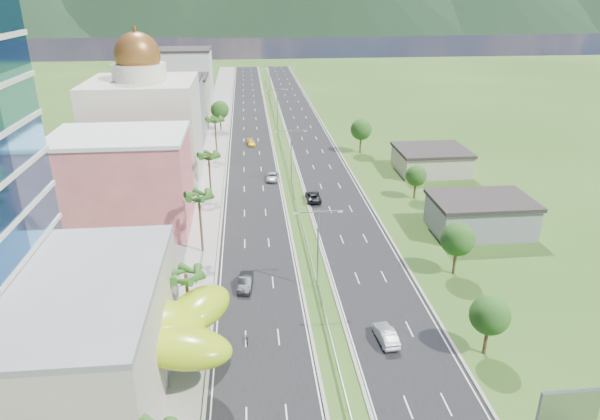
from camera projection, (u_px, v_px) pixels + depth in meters
name	position (u px, v px, depth m)	size (l,w,h in m)	color
ground	(329.00, 334.00, 60.21)	(500.00, 500.00, 0.00)	#2D5119
road_left	(251.00, 134.00, 142.14)	(11.00, 260.00, 0.04)	black
road_right	(307.00, 133.00, 143.51)	(11.00, 260.00, 0.04)	black
sidewalk_left	(215.00, 135.00, 141.26)	(7.00, 260.00, 0.12)	gray
median_guardrail	(283.00, 150.00, 126.06)	(0.10, 216.06, 0.76)	gray
streetlight_median_b	(318.00, 241.00, 66.79)	(6.04, 0.25, 11.00)	gray
streetlight_median_c	(291.00, 151.00, 103.51)	(6.04, 0.25, 11.00)	gray
streetlight_median_d	(277.00, 104.00, 144.82)	(6.04, 0.25, 11.00)	gray
streetlight_median_e	(269.00, 78.00, 186.13)	(6.04, 0.25, 11.00)	gray
lime_canopy	(136.00, 328.00, 52.78)	(18.00, 15.00, 7.40)	#97B811
pink_shophouse	(124.00, 184.00, 84.13)	(20.00, 15.00, 15.00)	#C8525F
domed_building	(145.00, 125.00, 103.76)	(20.00, 20.00, 28.70)	beige
midrise_grey	(169.00, 114.00, 128.10)	(16.00, 15.00, 16.00)	gray
midrise_beige	(179.00, 102.00, 148.87)	(16.00, 15.00, 13.00)	#BCB29B
midrise_white	(186.00, 80.00, 169.02)	(16.00, 15.00, 18.00)	silver
billboard	(569.00, 408.00, 43.54)	(5.20, 0.35, 6.20)	gray
shed_near	(480.00, 216.00, 84.76)	(15.00, 10.00, 5.00)	gray
shed_far	(431.00, 161.00, 112.60)	(14.00, 12.00, 4.40)	#BCB29B
palm_tree_b	(186.00, 277.00, 57.90)	(3.60, 3.60, 8.10)	#47301C
palm_tree_c	(199.00, 198.00, 75.71)	(3.60, 3.60, 9.60)	#47301C
palm_tree_d	(209.00, 157.00, 97.19)	(3.60, 3.60, 8.60)	#47301C
palm_tree_e	(215.00, 121.00, 119.85)	(3.60, 3.60, 9.40)	#47301C
leafy_tree_lfar	(220.00, 110.00, 143.85)	(4.90, 4.90, 8.05)	#47301C
leafy_tree_ra	(490.00, 315.00, 55.24)	(4.20, 4.20, 6.90)	#47301C
leafy_tree_rb	(457.00, 239.00, 70.97)	(4.55, 4.55, 7.47)	#47301C
leafy_tree_rc	(416.00, 176.00, 97.26)	(3.85, 3.85, 6.33)	#47301C
leafy_tree_rd	(361.00, 130.00, 123.97)	(4.90, 4.90, 8.05)	#47301C
mountain_ridge	(320.00, 31.00, 478.83)	(860.00, 140.00, 90.00)	black
car_dark_left	(245.00, 282.00, 69.16)	(1.70, 4.87, 1.61)	black
car_silver_mid_left	(273.00, 177.00, 107.88)	(2.35, 5.10, 1.42)	#A4A7AB
car_yellow_far_left	(251.00, 143.00, 131.76)	(1.83, 4.49, 1.30)	yellow
car_silver_right	(386.00, 335.00, 58.71)	(1.71, 4.91, 1.62)	#B7BABF
car_dark_far_right	(313.00, 196.00, 97.51)	(2.58, 5.59, 1.55)	black
motorcycle	(247.00, 338.00, 58.62)	(0.52, 1.70, 1.09)	black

